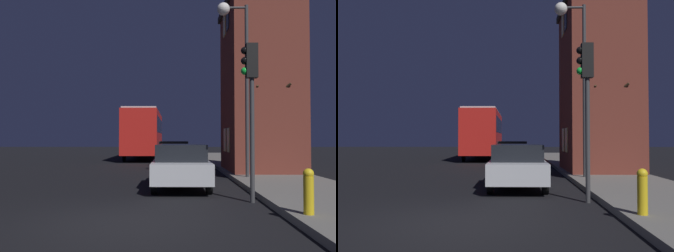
% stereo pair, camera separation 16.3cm
% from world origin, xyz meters
% --- Properties ---
extents(ground_plane, '(120.00, 120.00, 0.00)m').
position_xyz_m(ground_plane, '(0.00, 0.00, 0.00)').
color(ground_plane, black).
extents(brick_building, '(3.34, 4.68, 7.89)m').
position_xyz_m(brick_building, '(5.07, 10.08, 4.13)').
color(brick_building, brown).
rests_on(brick_building, sidewalk).
extents(streetlamp, '(1.22, 0.50, 6.81)m').
position_xyz_m(streetlamp, '(3.43, 7.07, 5.14)').
color(streetlamp, '#38383A').
rests_on(streetlamp, sidewalk).
extents(traffic_light, '(0.43, 0.24, 4.14)m').
position_xyz_m(traffic_light, '(3.02, 2.28, 2.97)').
color(traffic_light, '#38383A').
rests_on(traffic_light, ground).
extents(bare_tree, '(1.87, 2.11, 4.12)m').
position_xyz_m(bare_tree, '(4.62, 8.69, 2.33)').
color(bare_tree, '#382819').
rests_on(bare_tree, sidewalk).
extents(bus, '(2.48, 11.27, 3.76)m').
position_xyz_m(bus, '(-1.30, 22.54, 2.23)').
color(bus, red).
rests_on(bus, ground).
extents(car_near_lane, '(1.81, 4.37, 1.46)m').
position_xyz_m(car_near_lane, '(1.25, 5.08, 0.76)').
color(car_near_lane, '#B7BABF').
rests_on(car_near_lane, ground).
extents(car_mid_lane, '(1.88, 4.70, 1.47)m').
position_xyz_m(car_mid_lane, '(1.02, 14.87, 0.78)').
color(car_mid_lane, olive).
rests_on(car_mid_lane, ground).
extents(fire_hydrant, '(0.21, 0.21, 0.91)m').
position_xyz_m(fire_hydrant, '(3.67, -0.01, 0.64)').
color(fire_hydrant, gold).
rests_on(fire_hydrant, sidewalk).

